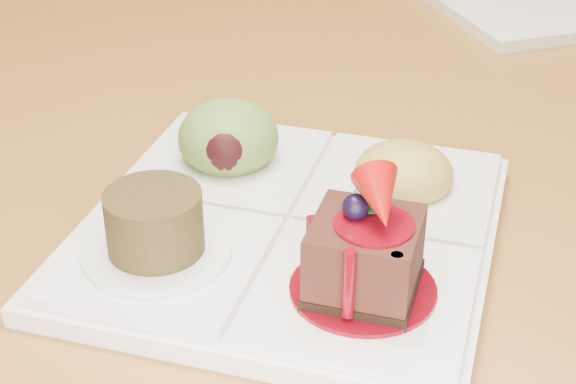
{
  "coord_description": "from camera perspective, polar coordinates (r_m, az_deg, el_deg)",
  "views": [
    {
      "loc": [
        -0.09,
        -1.19,
        1.05
      ],
      "look_at": [
        -0.1,
        -0.75,
        0.79
      ],
      "focal_mm": 55.0,
      "sensor_mm": 36.0,
      "label": 1
    }
  ],
  "objects": [
    {
      "name": "ground",
      "position": [
        1.59,
        4.33,
        -10.47
      ],
      "size": [
        6.0,
        6.0,
        0.0
      ],
      "primitive_type": "plane",
      "color": "#502D17"
    },
    {
      "name": "sampler_plate",
      "position": [
        0.53,
        -0.07,
        -1.26
      ],
      "size": [
        0.3,
        0.3,
        0.1
      ],
      "rotation": [
        0.0,
        0.0,
        -0.27
      ],
      "color": "silver",
      "rests_on": "dining_table"
    }
  ]
}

